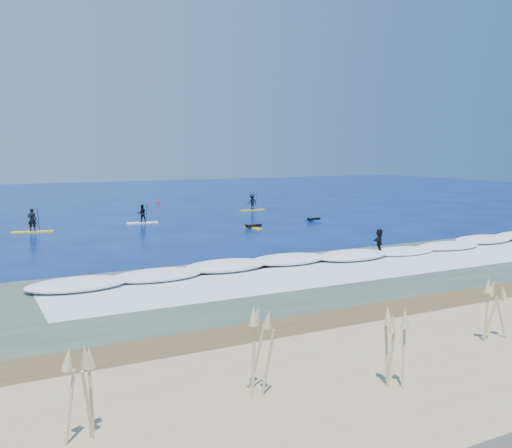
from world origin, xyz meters
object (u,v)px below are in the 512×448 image
prone_paddler_far (313,220)px  marker_buoy (158,202)px  wave_surfer (379,242)px  sup_paddler_center (142,215)px  prone_paddler_near (253,227)px  sup_paddler_left (32,224)px  sup_paddler_right (252,203)px

prone_paddler_far → marker_buoy: 23.39m
wave_surfer → marker_buoy: wave_surfer is taller
sup_paddler_center → prone_paddler_near: size_ratio=1.35×
prone_paddler_near → marker_buoy: size_ratio=3.16×
sup_paddler_left → prone_paddler_near: (16.56, -6.00, -0.55)m
sup_paddler_center → wave_surfer: bearing=-64.8°
sup_paddler_right → prone_paddler_far: 10.88m
wave_surfer → marker_buoy: 38.31m
prone_paddler_far → sup_paddler_center: bearing=59.7°
sup_paddler_left → wave_surfer: size_ratio=1.60×
sup_paddler_right → prone_paddler_far: (0.73, -10.83, -0.66)m
sup_paddler_left → sup_paddler_right: bearing=30.0°
sup_paddler_center → prone_paddler_near: bearing=-42.2°
sup_paddler_right → marker_buoy: 13.23m
sup_paddler_left → sup_paddler_center: size_ratio=1.17×
sup_paddler_left → prone_paddler_far: (23.63, -4.36, -0.56)m
wave_surfer → marker_buoy: bearing=56.4°
sup_paddler_center → prone_paddler_near: 10.46m
sup_paddler_right → sup_paddler_center: bearing=-162.3°
wave_surfer → sup_paddler_right: bearing=43.1°
prone_paddler_near → prone_paddler_far: size_ratio=1.06×
sup_paddler_left → prone_paddler_near: 17.62m
sup_paddler_center → prone_paddler_far: size_ratio=1.43×
wave_surfer → marker_buoy: size_ratio=3.11×
prone_paddler_far → marker_buoy: (-7.61, 22.12, 0.15)m
sup_paddler_center → prone_paddler_near: (7.23, -7.54, -0.58)m
sup_paddler_left → wave_surfer: bearing=-34.7°
sup_paddler_left → prone_paddler_far: bearing=3.8°
sup_paddler_center → marker_buoy: 17.55m
prone_paddler_far → wave_surfer: (-5.77, -16.14, 0.72)m
sup_paddler_right → wave_surfer: 27.44m
sup_paddler_left → sup_paddler_center: (9.33, 1.54, 0.03)m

